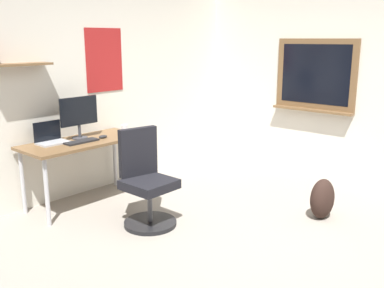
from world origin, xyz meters
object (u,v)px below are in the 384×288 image
object	(u,v)px
desk	(83,147)
office_chair	(146,184)
keyboard	(82,142)
monitor_primary	(79,114)
computer_mouse	(103,137)
coffee_mug	(125,129)
laptop	(51,138)
backpack	(322,199)

from	to	relation	value
desk	office_chair	world-z (taller)	office_chair
keyboard	monitor_primary	bearing A→B (deg)	59.63
monitor_primary	computer_mouse	bearing A→B (deg)	-43.34
computer_mouse	coffee_mug	world-z (taller)	coffee_mug
laptop	computer_mouse	distance (m)	0.56
keyboard	computer_mouse	bearing A→B (deg)	-0.00
desk	monitor_primary	distance (m)	0.36
coffee_mug	backpack	size ratio (longest dim) A/B	0.22
keyboard	coffee_mug	world-z (taller)	coffee_mug
coffee_mug	backpack	bearing A→B (deg)	-69.46
monitor_primary	desk	bearing A→B (deg)	-109.16
desk	computer_mouse	bearing A→B (deg)	-19.23
office_chair	computer_mouse	distance (m)	0.91
office_chair	computer_mouse	xyz separation A→B (m)	(0.13, 0.84, 0.33)
desk	backpack	xyz separation A→B (m)	(1.36, -2.16, -0.44)
laptop	coffee_mug	world-z (taller)	laptop
laptop	desk	bearing A→B (deg)	-25.69
coffee_mug	backpack	xyz separation A→B (m)	(0.80, -2.13, -0.56)
keyboard	backpack	bearing A→B (deg)	-55.53
monitor_primary	backpack	size ratio (longest dim) A/B	1.11
office_chair	keyboard	world-z (taller)	office_chair
keyboard	backpack	size ratio (longest dim) A/B	0.89
desk	office_chair	bearing A→B (deg)	-84.91
desk	office_chair	size ratio (longest dim) A/B	1.40
keyboard	backpack	world-z (taller)	keyboard
computer_mouse	coffee_mug	distance (m)	0.36
coffee_mug	laptop	bearing A→B (deg)	168.97
keyboard	coffee_mug	size ratio (longest dim) A/B	4.02
computer_mouse	office_chair	bearing A→B (deg)	-98.95
laptop	backpack	bearing A→B (deg)	-54.15
laptop	keyboard	distance (m)	0.32
monitor_primary	office_chair	bearing A→B (deg)	-87.27
monitor_primary	coffee_mug	distance (m)	0.59
laptop	coffee_mug	size ratio (longest dim) A/B	3.37
laptop	computer_mouse	bearing A→B (deg)	-23.07
office_chair	monitor_primary	xyz separation A→B (m)	(-0.05, 1.01, 0.58)
monitor_primary	backpack	distance (m)	2.73
laptop	computer_mouse	size ratio (longest dim) A/B	2.98
office_chair	laptop	xyz separation A→B (m)	(-0.38, 1.06, 0.37)
keyboard	coffee_mug	xyz separation A→B (m)	(0.63, 0.05, 0.04)
desk	backpack	bearing A→B (deg)	-57.70
desk	backpack	distance (m)	2.59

